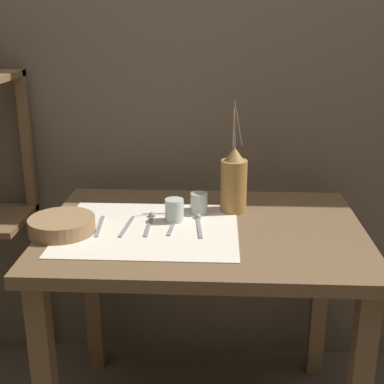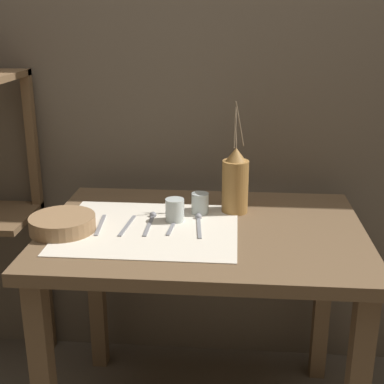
# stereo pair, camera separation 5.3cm
# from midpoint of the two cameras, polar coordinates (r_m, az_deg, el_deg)

# --- Properties ---
(stone_wall_back) EXTENTS (7.00, 0.06, 2.40)m
(stone_wall_back) POSITION_cam_midpoint_polar(r_m,az_deg,el_deg) (2.11, 2.91, 11.98)
(stone_wall_back) COLOR brown
(stone_wall_back) RESTS_ON ground_plane
(wooden_table) EXTENTS (1.04, 0.75, 0.78)m
(wooden_table) POSITION_cam_midpoint_polar(r_m,az_deg,el_deg) (1.79, 2.08, -7.31)
(wooden_table) COLOR brown
(wooden_table) RESTS_ON ground_plane
(linen_cloth) EXTENTS (0.57, 0.47, 0.00)m
(linen_cloth) POSITION_cam_midpoint_polar(r_m,az_deg,el_deg) (1.73, -3.73, -3.91)
(linen_cloth) COLOR beige
(linen_cloth) RESTS_ON wooden_table
(pitcher_with_flowers) EXTENTS (0.09, 0.09, 0.39)m
(pitcher_with_flowers) POSITION_cam_midpoint_polar(r_m,az_deg,el_deg) (1.85, 5.45, 1.01)
(pitcher_with_flowers) COLOR olive
(pitcher_with_flowers) RESTS_ON wooden_table
(wooden_bowl) EXTENTS (0.21, 0.21, 0.05)m
(wooden_bowl) POSITION_cam_midpoint_polar(r_m,az_deg,el_deg) (1.75, -12.80, -3.33)
(wooden_bowl) COLOR #8E6B47
(wooden_bowl) RESTS_ON wooden_table
(glass_tumbler_near) EXTENTS (0.06, 0.06, 0.08)m
(glass_tumbler_near) POSITION_cam_midpoint_polar(r_m,az_deg,el_deg) (1.77, -0.99, -1.94)
(glass_tumbler_near) COLOR #B7C1BC
(glass_tumbler_near) RESTS_ON wooden_table
(glass_tumbler_far) EXTENTS (0.06, 0.06, 0.07)m
(glass_tumbler_far) POSITION_cam_midpoint_polar(r_m,az_deg,el_deg) (1.84, 1.69, -1.21)
(glass_tumbler_far) COLOR #B7C1BC
(glass_tumbler_far) RESTS_ON wooden_table
(fork_outer) EXTENTS (0.03, 0.18, 0.00)m
(fork_outer) POSITION_cam_midpoint_polar(r_m,az_deg,el_deg) (1.77, -8.90, -3.49)
(fork_outer) COLOR gray
(fork_outer) RESTS_ON wooden_table
(fork_inner) EXTENTS (0.03, 0.18, 0.00)m
(fork_inner) POSITION_cam_midpoint_polar(r_m,az_deg,el_deg) (1.75, -6.05, -3.58)
(fork_inner) COLOR gray
(fork_inner) RESTS_ON wooden_table
(spoon_inner) EXTENTS (0.02, 0.19, 0.02)m
(spoon_inner) POSITION_cam_midpoint_polar(r_m,az_deg,el_deg) (1.80, -3.50, -2.89)
(spoon_inner) COLOR gray
(spoon_inner) RESTS_ON wooden_table
(knife_center) EXTENTS (0.03, 0.18, 0.00)m
(knife_center) POSITION_cam_midpoint_polar(r_m,az_deg,el_deg) (1.75, -1.17, -3.55)
(knife_center) COLOR gray
(knife_center) RESTS_ON wooden_table
(spoon_outer) EXTENTS (0.03, 0.19, 0.02)m
(spoon_outer) POSITION_cam_midpoint_polar(r_m,az_deg,el_deg) (1.78, 1.58, -3.09)
(spoon_outer) COLOR gray
(spoon_outer) RESTS_ON wooden_table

